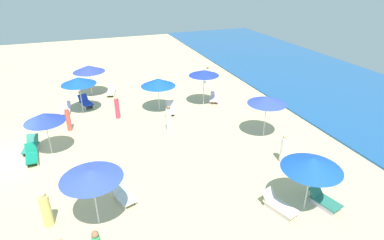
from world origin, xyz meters
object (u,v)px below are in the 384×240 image
object	(u,v)px
lounge_chair_0_0	(124,195)
lounge_chair_3_0	(86,103)
beachgoer_7	(117,108)
beachgoer_1	(46,210)
beachgoer_3	(169,119)
umbrella_4	(312,163)
umbrella_3	(78,81)
lounge_chair_7_0	(111,92)
lounge_chair_1_0	(170,109)
beachgoer_2	(68,119)
umbrella_5	(204,73)
umbrella_2	(267,100)
lounge_chair_3_1	(66,109)
umbrella_1	(158,82)
lounge_chair_4_1	(324,200)
umbrella_0	(91,174)
lounge_chair_4_0	(279,205)
umbrella_6	(44,118)
lounge_chair_6_0	(31,146)
beachgoer_0	(284,149)
lounge_chair_6_1	(32,156)
beachgoer_4	(207,76)
lounge_chair_5_0	(214,98)
umbrella_7	(89,69)

from	to	relation	value
lounge_chair_0_0	lounge_chair_3_0	world-z (taller)	lounge_chair_3_0
lounge_chair_0_0	beachgoer_7	distance (m)	8.50
beachgoer_1	beachgoer_3	world-z (taller)	beachgoer_3
lounge_chair_0_0	umbrella_4	xyz separation A→B (m)	(3.17, 6.87, 2.01)
umbrella_3	lounge_chair_0_0	bearing A→B (deg)	6.08
lounge_chair_7_0	beachgoer_1	xyz separation A→B (m)	(13.44, -4.15, 0.50)
lounge_chair_1_0	beachgoer_2	size ratio (longest dim) A/B	1.02
lounge_chair_0_0	umbrella_5	size ratio (longest dim) A/B	0.55
lounge_chair_1_0	umbrella_2	size ratio (longest dim) A/B	0.63
lounge_chair_3_0	lounge_chair_3_1	size ratio (longest dim) A/B	1.03
umbrella_3	umbrella_5	bearing A→B (deg)	78.80
lounge_chair_3_0	umbrella_3	bearing A→B (deg)	-121.10
umbrella_1	umbrella_4	distance (m)	12.18
umbrella_4	lounge_chair_4_1	bearing A→B (deg)	83.54
lounge_chair_1_0	lounge_chair_3_0	bearing A→B (deg)	167.49
umbrella_0	umbrella_4	bearing A→B (deg)	75.26
lounge_chair_3_1	lounge_chair_4_1	bearing A→B (deg)	-47.13
lounge_chair_4_0	umbrella_0	bearing A→B (deg)	146.98
umbrella_6	lounge_chair_6_0	size ratio (longest dim) A/B	1.63
lounge_chair_0_0	beachgoer_0	distance (m)	8.14
lounge_chair_6_1	beachgoer_7	bearing A→B (deg)	32.23
beachgoer_1	beachgoer_4	xyz separation A→B (m)	(-13.03, 12.12, -0.01)
lounge_chair_0_0	beachgoer_3	xyz separation A→B (m)	(-5.47, 3.66, 0.57)
umbrella_1	beachgoer_0	xyz separation A→B (m)	(8.46, 4.22, -1.33)
lounge_chair_3_0	umbrella_4	world-z (taller)	umbrella_4
lounge_chair_1_0	beachgoer_4	distance (m)	6.46
lounge_chair_1_0	lounge_chair_7_0	size ratio (longest dim) A/B	0.98
umbrella_0	lounge_chair_1_0	xyz separation A→B (m)	(-9.13, 5.69, -2.07)
beachgoer_7	lounge_chair_5_0	bearing A→B (deg)	-133.88
lounge_chair_0_0	lounge_chair_1_0	distance (m)	9.25
lounge_chair_4_0	beachgoer_3	size ratio (longest dim) A/B	0.98
umbrella_0	beachgoer_1	distance (m)	2.47
lounge_chair_3_0	lounge_chair_3_1	bearing A→B (deg)	-170.74
lounge_chair_0_0	umbrella_1	xyz separation A→B (m)	(-8.64, 3.90, 1.84)
lounge_chair_3_1	umbrella_5	bearing A→B (deg)	-5.02
lounge_chair_0_0	beachgoer_0	world-z (taller)	beachgoer_0
umbrella_1	lounge_chair_6_0	bearing A→B (deg)	-70.39
lounge_chair_6_1	beachgoer_0	distance (m)	12.88
lounge_chair_6_0	beachgoer_1	bearing A→B (deg)	-69.01
beachgoer_4	umbrella_3	bearing A→B (deg)	-43.27
lounge_chair_1_0	lounge_chair_7_0	world-z (taller)	lounge_chair_1_0
umbrella_4	lounge_chair_6_1	world-z (taller)	umbrella_4
lounge_chair_1_0	beachgoer_0	xyz separation A→B (m)	(7.89, 3.59, 0.51)
umbrella_3	lounge_chair_6_1	size ratio (longest dim) A/B	1.71
umbrella_5	beachgoer_2	size ratio (longest dim) A/B	1.69
lounge_chair_6_0	lounge_chair_7_0	distance (m)	8.84
beachgoer_3	umbrella_4	bearing A→B (deg)	-85.67
lounge_chair_3_1	lounge_chair_6_1	world-z (taller)	lounge_chair_6_1
lounge_chair_6_0	umbrella_5	bearing A→B (deg)	25.16
umbrella_7	beachgoer_3	xyz separation A→B (m)	(7.84, 3.88, -1.32)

